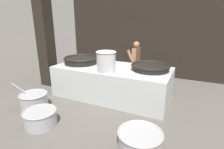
# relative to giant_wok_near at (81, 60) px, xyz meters

# --- Properties ---
(ground_plane) EXTENTS (60.00, 60.00, 0.00)m
(ground_plane) POSITION_rel_giant_wok_near_xyz_m (1.17, 0.00, -1.09)
(ground_plane) COLOR #56514C
(back_wall) EXTENTS (6.96, 0.24, 4.28)m
(back_wall) POSITION_rel_giant_wok_near_xyz_m (1.17, 2.96, 1.05)
(back_wall) COLOR black
(back_wall) RESTS_ON ground_plane
(support_pillar) EXTENTS (0.46, 0.46, 4.28)m
(support_pillar) POSITION_rel_giant_wok_near_xyz_m (-1.51, -0.01, 1.05)
(support_pillar) COLOR black
(support_pillar) RESTS_ON ground_plane
(hearth_platform) EXTENTS (3.60, 1.65, 0.97)m
(hearth_platform) POSITION_rel_giant_wok_near_xyz_m (1.17, 0.00, -0.61)
(hearth_platform) COLOR #B2B7B7
(hearth_platform) RESTS_ON ground_plane
(giant_wok_near) EXTENTS (1.14, 1.14, 0.23)m
(giant_wok_near) POSITION_rel_giant_wok_near_xyz_m (0.00, 0.00, 0.00)
(giant_wok_near) COLOR black
(giant_wok_near) RESTS_ON hearth_platform
(giant_wok_far) EXTENTS (1.13, 1.13, 0.18)m
(giant_wok_far) POSITION_rel_giant_wok_near_xyz_m (2.33, 0.19, -0.03)
(giant_wok_far) COLOR black
(giant_wok_far) RESTS_ON hearth_platform
(stock_pot) EXTENTS (0.58, 0.58, 0.58)m
(stock_pot) POSITION_rel_giant_wok_near_xyz_m (1.23, -0.51, 0.18)
(stock_pot) COLOR #B7B7BC
(stock_pot) RESTS_ON hearth_platform
(cook) EXTENTS (0.39, 0.60, 1.66)m
(cook) POSITION_rel_giant_wok_near_xyz_m (1.53, 1.25, -0.20)
(cook) COLOR brown
(cook) RESTS_ON ground_plane
(prep_bowl_vegetables) EXTENTS (0.96, 0.76, 0.73)m
(prep_bowl_vegetables) POSITION_rel_giant_wok_near_xyz_m (-0.44, -1.70, -0.85)
(prep_bowl_vegetables) COLOR #9E9EA3
(prep_bowl_vegetables) RESTS_ON ground_plane
(prep_bowl_meat) EXTENTS (0.76, 0.76, 0.38)m
(prep_bowl_meat) POSITION_rel_giant_wok_near_xyz_m (0.39, -2.25, -0.89)
(prep_bowl_meat) COLOR #9E9EA3
(prep_bowl_meat) RESTS_ON ground_plane
(prep_bowl_extra) EXTENTS (0.90, 0.90, 0.31)m
(prep_bowl_extra) POSITION_rel_giant_wok_near_xyz_m (2.70, -1.92, -0.92)
(prep_bowl_extra) COLOR #9E9EA3
(prep_bowl_extra) RESTS_ON ground_plane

